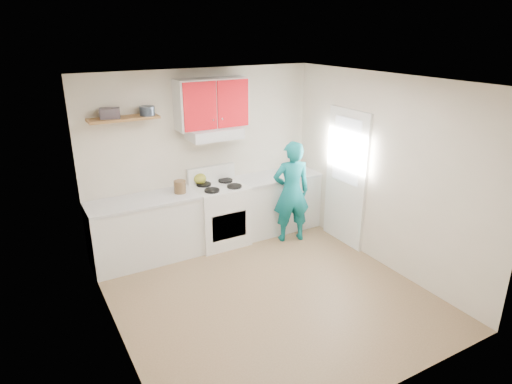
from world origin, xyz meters
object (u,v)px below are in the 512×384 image
stove (220,215)px  tin (147,111)px  kettle (200,179)px  person (291,192)px  crock (180,188)px

stove → tin: tin is taller
stove → kettle: (-0.20, 0.23, 0.54)m
kettle → person: 1.39m
stove → crock: size_ratio=4.54×
tin → kettle: tin is taller
tin → crock: 1.16m
tin → crock: tin is taller
stove → person: bearing=-23.8°
crock → person: bearing=-15.9°
stove → crock: bearing=178.5°
stove → person: (1.00, -0.44, 0.33)m
stove → person: 1.14m
crock → kettle: bearing=28.7°
stove → kettle: 0.62m
crock → person: (1.60, -0.46, -0.21)m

